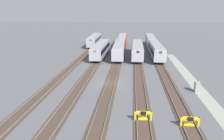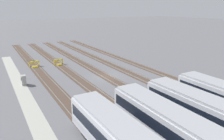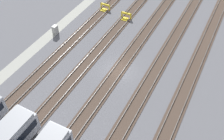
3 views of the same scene
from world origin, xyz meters
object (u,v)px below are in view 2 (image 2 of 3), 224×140
(subway_car_front_row_centre, at_px, (222,121))
(bumper_stop_nearest_track, at_px, (34,64))
(electrical_cabinet, at_px, (24,80))
(subway_car_front_row_leftmost, at_px, (184,136))
(bumper_stop_near_inner_track, at_px, (59,62))

(subway_car_front_row_centre, relative_size, bumper_stop_nearest_track, 9.01)
(electrical_cabinet, bearing_deg, bumper_stop_nearest_track, 160.68)
(subway_car_front_row_leftmost, relative_size, bumper_stop_nearest_track, 9.00)
(subway_car_front_row_leftmost, relative_size, bumper_stop_near_inner_track, 8.98)
(subway_car_front_row_leftmost, height_order, electrical_cabinet, subway_car_front_row_leftmost)
(subway_car_front_row_centre, height_order, bumper_stop_near_inner_track, subway_car_front_row_centre)
(bumper_stop_nearest_track, bearing_deg, subway_car_front_row_leftmost, 7.76)
(subway_car_front_row_leftmost, bearing_deg, bumper_stop_nearest_track, -172.24)
(bumper_stop_near_inner_track, bearing_deg, bumper_stop_nearest_track, -100.34)
(subway_car_front_row_centre, bearing_deg, bumper_stop_near_inner_track, -172.04)
(subway_car_front_row_centre, height_order, bumper_stop_nearest_track, subway_car_front_row_centre)
(subway_car_front_row_leftmost, distance_m, bumper_stop_near_inner_track, 35.24)
(subway_car_front_row_centre, bearing_deg, subway_car_front_row_leftmost, -90.00)
(bumper_stop_nearest_track, distance_m, electrical_cabinet, 11.29)
(bumper_stop_nearest_track, height_order, electrical_cabinet, electrical_cabinet)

